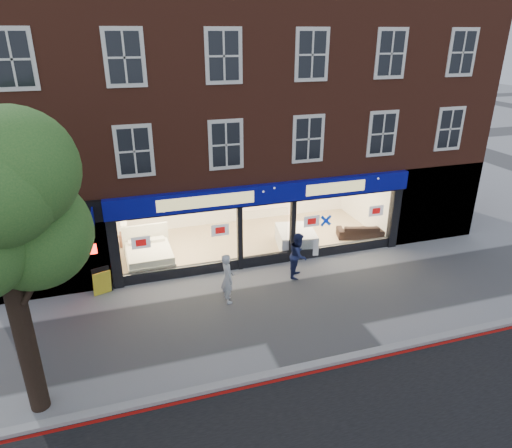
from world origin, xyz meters
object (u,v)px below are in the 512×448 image
mattress_stack (296,238)px  sofa (360,231)px  display_bed (149,254)px  pedestrian_grey (227,278)px  pedestrian_blue (298,255)px  a_board (102,282)px

mattress_stack → sofa: 3.00m
sofa → display_bed: bearing=14.6°
mattress_stack → pedestrian_grey: 4.77m
mattress_stack → pedestrian_grey: size_ratio=1.22×
display_bed → pedestrian_blue: size_ratio=1.28×
display_bed → mattress_stack: (5.90, -0.37, 0.03)m
a_board → pedestrian_grey: 4.34m
display_bed → a_board: (-1.72, -1.67, 0.03)m
mattress_stack → pedestrian_blue: pedestrian_blue is taller
a_board → pedestrian_blue: pedestrian_blue is taller
mattress_stack → sofa: (3.00, 0.04, -0.08)m
mattress_stack → a_board: bearing=-170.3°
a_board → pedestrian_blue: (6.83, -0.85, 0.38)m
display_bed → pedestrian_grey: pedestrian_grey is taller
display_bed → pedestrian_grey: (2.25, -3.40, 0.42)m
a_board → pedestrian_grey: size_ratio=0.54×
a_board → pedestrian_grey: bearing=-41.2°
a_board → pedestrian_blue: bearing=-24.7°
pedestrian_grey → sofa: bearing=-66.9°
sofa → pedestrian_grey: 7.35m
sofa → pedestrian_grey: pedestrian_grey is taller
display_bed → sofa: bearing=-3.7°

